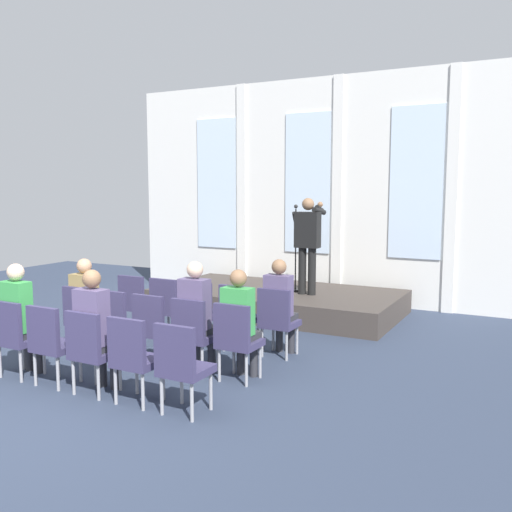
% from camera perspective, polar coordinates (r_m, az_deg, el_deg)
% --- Properties ---
extents(ground_plane, '(17.86, 17.86, 0.00)m').
position_cam_1_polar(ground_plane, '(6.10, -21.26, -15.19)').
color(ground_plane, '#2D384C').
extents(rear_partition, '(8.02, 0.14, 4.41)m').
position_cam_1_polar(rear_partition, '(11.37, 5.51, 6.69)').
color(rear_partition, silver).
rests_on(rear_partition, ground).
extents(stage_platform, '(4.35, 2.25, 0.41)m').
position_cam_1_polar(stage_platform, '(10.29, 2.21, -4.57)').
color(stage_platform, '#3F3833').
rests_on(stage_platform, ground).
extents(speaker, '(0.52, 0.69, 1.68)m').
position_cam_1_polar(speaker, '(9.72, 5.29, 1.77)').
color(speaker, black).
rests_on(speaker, stage_platform).
extents(mic_stand, '(0.28, 0.28, 1.55)m').
position_cam_1_polar(mic_stand, '(10.13, 4.03, -1.65)').
color(mic_stand, black).
rests_on(mic_stand, stage_platform).
extents(chair_r0_c0, '(0.46, 0.44, 0.94)m').
position_cam_1_polar(chair_r0_c0, '(8.77, -12.10, -4.53)').
color(chair_r0_c0, '#99999E').
rests_on(chair_r0_c0, ground).
extents(chair_r0_c1, '(0.46, 0.44, 0.94)m').
position_cam_1_polar(chair_r0_c1, '(8.41, -8.96, -4.95)').
color(chair_r0_c1, '#99999E').
rests_on(chair_r0_c1, ground).
extents(chair_r0_c2, '(0.46, 0.44, 0.94)m').
position_cam_1_polar(chair_r0_c2, '(8.07, -5.54, -5.39)').
color(chair_r0_c2, '#99999E').
rests_on(chair_r0_c2, ground).
extents(chair_r0_c3, '(0.46, 0.44, 0.94)m').
position_cam_1_polar(chair_r0_c3, '(7.76, -1.82, -5.85)').
color(chair_r0_c3, '#99999E').
rests_on(chair_r0_c3, ground).
extents(chair_r0_c4, '(0.46, 0.44, 0.94)m').
position_cam_1_polar(chair_r0_c4, '(7.49, 2.18, -6.32)').
color(chair_r0_c4, '#99999E').
rests_on(chair_r0_c4, ground).
extents(audience_r0_c4, '(0.36, 0.39, 1.32)m').
position_cam_1_polar(audience_r0_c4, '(7.52, 2.46, -4.73)').
color(audience_r0_c4, '#2D2D33').
rests_on(audience_r0_c4, ground).
extents(chair_r1_c0, '(0.46, 0.44, 0.94)m').
position_cam_1_polar(chair_r1_c0, '(7.98, -17.16, -5.81)').
color(chair_r1_c0, '#99999E').
rests_on(chair_r1_c0, ground).
extents(audience_r1_c0, '(0.36, 0.39, 1.31)m').
position_cam_1_polar(audience_r1_c0, '(8.00, -16.80, -4.36)').
color(audience_r1_c0, '#2D2D33').
rests_on(audience_r1_c0, ground).
extents(chair_r1_c1, '(0.46, 0.44, 0.94)m').
position_cam_1_polar(chair_r1_c1, '(7.58, -13.93, -6.37)').
color(chair_r1_c1, '#99999E').
rests_on(chair_r1_c1, ground).
extents(chair_r1_c2, '(0.46, 0.44, 0.94)m').
position_cam_1_polar(chair_r1_c2, '(7.20, -10.35, -6.97)').
color(chair_r1_c2, '#99999E').
rests_on(chair_r1_c2, ground).
extents(chair_r1_c3, '(0.46, 0.44, 0.94)m').
position_cam_1_polar(chair_r1_c3, '(6.86, -6.38, -7.60)').
color(chair_r1_c3, '#99999E').
rests_on(chair_r1_c3, ground).
extents(audience_r1_c3, '(0.36, 0.39, 1.38)m').
position_cam_1_polar(audience_r1_c3, '(6.87, -6.04, -5.62)').
color(audience_r1_c3, '#2D2D33').
rests_on(audience_r1_c3, ground).
extents(chair_r1_c4, '(0.46, 0.44, 0.94)m').
position_cam_1_polar(chair_r1_c4, '(6.55, -2.00, -8.26)').
color(chair_r1_c4, '#99999E').
rests_on(chair_r1_c4, ground).
extents(audience_r1_c4, '(0.36, 0.39, 1.32)m').
position_cam_1_polar(audience_r1_c4, '(6.57, -1.65, -6.41)').
color(audience_r1_c4, '#2D2D33').
rests_on(audience_r1_c4, ground).
extents(chair_r2_c0, '(0.46, 0.44, 0.94)m').
position_cam_1_polar(chair_r2_c0, '(7.27, -23.30, -7.30)').
color(chair_r2_c0, '#99999E').
rests_on(chair_r2_c0, ground).
extents(audience_r2_c0, '(0.36, 0.39, 1.37)m').
position_cam_1_polar(audience_r2_c0, '(7.27, -22.90, -5.48)').
color(audience_r2_c0, '#2D2D33').
rests_on(audience_r2_c0, ground).
extents(chair_r2_c1, '(0.46, 0.44, 0.94)m').
position_cam_1_polar(chair_r2_c1, '(6.83, -20.10, -8.06)').
color(chair_r2_c1, '#99999E').
rests_on(chair_r2_c1, ground).
extents(chair_r2_c2, '(0.46, 0.44, 0.94)m').
position_cam_1_polar(chair_r2_c2, '(6.41, -16.46, -8.89)').
color(chair_r2_c2, '#99999E').
rests_on(chair_r2_c2, ground).
extents(audience_r2_c2, '(0.36, 0.39, 1.38)m').
position_cam_1_polar(audience_r2_c2, '(6.41, -16.04, -6.78)').
color(audience_r2_c2, '#2D2D33').
rests_on(audience_r2_c2, ground).
extents(chair_r2_c3, '(0.46, 0.44, 0.94)m').
position_cam_1_polar(chair_r2_c3, '(6.02, -12.31, -9.79)').
color(chair_r2_c3, '#99999E').
rests_on(chair_r2_c3, ground).
extents(chair_r2_c4, '(0.46, 0.44, 0.94)m').
position_cam_1_polar(chair_r2_c4, '(5.67, -7.59, -10.75)').
color(chair_r2_c4, '#99999E').
rests_on(chair_r2_c4, ground).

